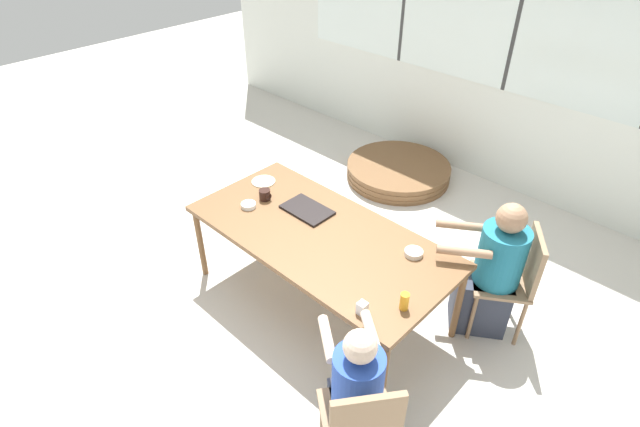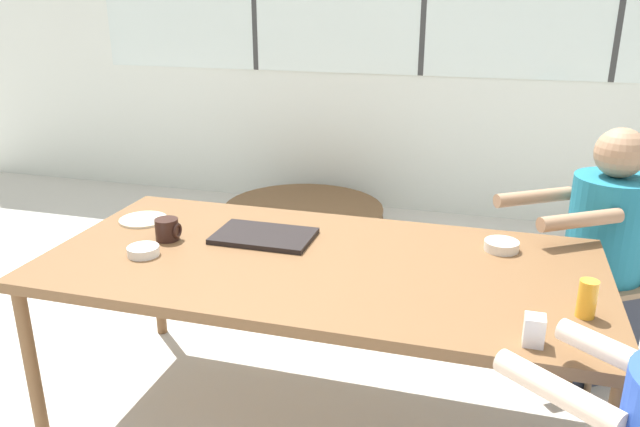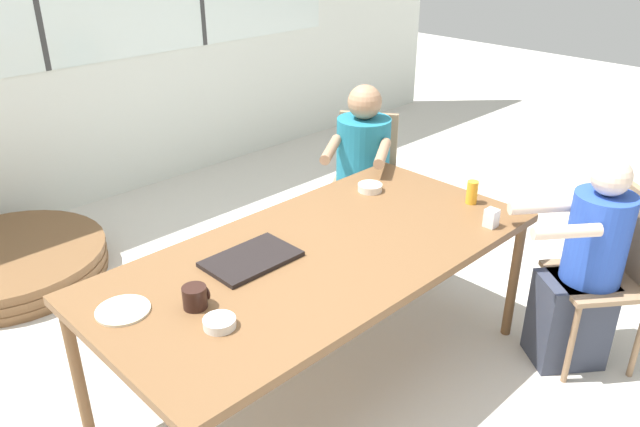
{
  "view_description": "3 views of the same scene",
  "coord_description": "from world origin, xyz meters",
  "px_view_note": "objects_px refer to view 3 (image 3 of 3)",
  "views": [
    {
      "loc": [
        2.02,
        -2.1,
        2.98
      ],
      "look_at": [
        0.0,
        0.0,
        0.89
      ],
      "focal_mm": 28.0,
      "sensor_mm": 36.0,
      "label": 1
    },
    {
      "loc": [
        0.59,
        -2.03,
        1.65
      ],
      "look_at": [
        0.0,
        0.0,
        0.89
      ],
      "focal_mm": 35.0,
      "sensor_mm": 36.0,
      "label": 2
    },
    {
      "loc": [
        -1.67,
        -1.7,
        2.06
      ],
      "look_at": [
        0.0,
        0.0,
        0.89
      ],
      "focal_mm": 35.0,
      "sensor_mm": 36.0,
      "label": 3
    }
  ],
  "objects_px": {
    "person_man_blue_shirt": "(361,184)",
    "chair_for_man_blue_shirt": "(365,169)",
    "juice_glass": "(472,192)",
    "bowl_white_shallow": "(220,323)",
    "coffee_mug": "(195,297)",
    "milk_carton_small": "(491,218)",
    "folded_table_stack": "(10,263)",
    "chair_for_woman_green_shirt": "(617,265)",
    "person_woman_green_shirt": "(583,274)",
    "bowl_cereal": "(370,187)"
  },
  "relations": [
    {
      "from": "coffee_mug",
      "to": "juice_glass",
      "type": "distance_m",
      "value": 1.54
    },
    {
      "from": "person_man_blue_shirt",
      "to": "folded_table_stack",
      "type": "height_order",
      "value": "person_man_blue_shirt"
    },
    {
      "from": "person_man_blue_shirt",
      "to": "bowl_white_shallow",
      "type": "bearing_deg",
      "value": 82.86
    },
    {
      "from": "chair_for_woman_green_shirt",
      "to": "milk_carton_small",
      "type": "xyz_separation_m",
      "value": [
        -0.4,
        0.47,
        0.22
      ]
    },
    {
      "from": "juice_glass",
      "to": "milk_carton_small",
      "type": "xyz_separation_m",
      "value": [
        -0.16,
        -0.21,
        -0.02
      ]
    },
    {
      "from": "milk_carton_small",
      "to": "bowl_cereal",
      "type": "distance_m",
      "value": 0.68
    },
    {
      "from": "coffee_mug",
      "to": "chair_for_woman_green_shirt",
      "type": "bearing_deg",
      "value": -26.53
    },
    {
      "from": "bowl_cereal",
      "to": "folded_table_stack",
      "type": "relative_size",
      "value": 0.11
    },
    {
      "from": "chair_for_man_blue_shirt",
      "to": "folded_table_stack",
      "type": "bearing_deg",
      "value": 23.59
    },
    {
      "from": "chair_for_man_blue_shirt",
      "to": "milk_carton_small",
      "type": "relative_size",
      "value": 10.15
    },
    {
      "from": "person_man_blue_shirt",
      "to": "bowl_white_shallow",
      "type": "distance_m",
      "value": 1.91
    },
    {
      "from": "chair_for_woman_green_shirt",
      "to": "milk_carton_small",
      "type": "relative_size",
      "value": 10.15
    },
    {
      "from": "bowl_white_shallow",
      "to": "person_man_blue_shirt",
      "type": "bearing_deg",
      "value": 26.47
    },
    {
      "from": "chair_for_woman_green_shirt",
      "to": "person_man_blue_shirt",
      "type": "distance_m",
      "value": 1.57
    },
    {
      "from": "bowl_cereal",
      "to": "folded_table_stack",
      "type": "distance_m",
      "value": 2.3
    },
    {
      "from": "juice_glass",
      "to": "milk_carton_small",
      "type": "distance_m",
      "value": 0.26
    },
    {
      "from": "coffee_mug",
      "to": "chair_for_man_blue_shirt",
      "type": "bearing_deg",
      "value": 22.98
    },
    {
      "from": "chair_for_man_blue_shirt",
      "to": "bowl_cereal",
      "type": "bearing_deg",
      "value": 99.62
    },
    {
      "from": "person_woman_green_shirt",
      "to": "folded_table_stack",
      "type": "xyz_separation_m",
      "value": [
        -1.72,
        2.79,
        -0.4
      ]
    },
    {
      "from": "person_man_blue_shirt",
      "to": "chair_for_woman_green_shirt",
      "type": "bearing_deg",
      "value": 149.59
    },
    {
      "from": "juice_glass",
      "to": "chair_for_man_blue_shirt",
      "type": "bearing_deg",
      "value": 73.08
    },
    {
      "from": "chair_for_man_blue_shirt",
      "to": "person_woman_green_shirt",
      "type": "height_order",
      "value": "person_woman_green_shirt"
    },
    {
      "from": "coffee_mug",
      "to": "folded_table_stack",
      "type": "height_order",
      "value": "coffee_mug"
    },
    {
      "from": "juice_glass",
      "to": "coffee_mug",
      "type": "bearing_deg",
      "value": 172.36
    },
    {
      "from": "person_man_blue_shirt",
      "to": "coffee_mug",
      "type": "xyz_separation_m",
      "value": [
        -1.69,
        -0.68,
        0.26
      ]
    },
    {
      "from": "chair_for_man_blue_shirt",
      "to": "coffee_mug",
      "type": "distance_m",
      "value": 2.0
    },
    {
      "from": "milk_carton_small",
      "to": "bowl_white_shallow",
      "type": "xyz_separation_m",
      "value": [
        -1.38,
        0.25,
        -0.03
      ]
    },
    {
      "from": "person_woman_green_shirt",
      "to": "milk_carton_small",
      "type": "distance_m",
      "value": 0.53
    },
    {
      "from": "coffee_mug",
      "to": "juice_glass",
      "type": "relative_size",
      "value": 0.83
    },
    {
      "from": "chair_for_man_blue_shirt",
      "to": "folded_table_stack",
      "type": "relative_size",
      "value": 0.77
    },
    {
      "from": "person_man_blue_shirt",
      "to": "bowl_white_shallow",
      "type": "relative_size",
      "value": 9.5
    },
    {
      "from": "chair_for_woman_green_shirt",
      "to": "coffee_mug",
      "type": "bearing_deg",
      "value": 100.78
    },
    {
      "from": "chair_for_man_blue_shirt",
      "to": "folded_table_stack",
      "type": "height_order",
      "value": "chair_for_man_blue_shirt"
    },
    {
      "from": "folded_table_stack",
      "to": "coffee_mug",
      "type": "bearing_deg",
      "value": -87.81
    },
    {
      "from": "bowl_white_shallow",
      "to": "bowl_cereal",
      "type": "distance_m",
      "value": 1.36
    },
    {
      "from": "juice_glass",
      "to": "bowl_white_shallow",
      "type": "xyz_separation_m",
      "value": [
        -1.54,
        0.04,
        -0.04
      ]
    },
    {
      "from": "person_man_blue_shirt",
      "to": "folded_table_stack",
      "type": "xyz_separation_m",
      "value": [
        -1.76,
        1.32,
        -0.41
      ]
    },
    {
      "from": "coffee_mug",
      "to": "folded_table_stack",
      "type": "xyz_separation_m",
      "value": [
        -0.08,
        2.0,
        -0.67
      ]
    },
    {
      "from": "bowl_white_shallow",
      "to": "chair_for_man_blue_shirt",
      "type": "bearing_deg",
      "value": 27.06
    },
    {
      "from": "person_man_blue_shirt",
      "to": "chair_for_man_blue_shirt",
      "type": "bearing_deg",
      "value": -90.0
    },
    {
      "from": "milk_carton_small",
      "to": "bowl_cereal",
      "type": "xyz_separation_m",
      "value": [
        -0.09,
        0.67,
        -0.03
      ]
    },
    {
      "from": "person_man_blue_shirt",
      "to": "bowl_cereal",
      "type": "bearing_deg",
      "value": 102.38
    },
    {
      "from": "person_woman_green_shirt",
      "to": "person_man_blue_shirt",
      "type": "xyz_separation_m",
      "value": [
        0.04,
        1.47,
        0.01
      ]
    },
    {
      "from": "coffee_mug",
      "to": "bowl_white_shallow",
      "type": "relative_size",
      "value": 0.83
    },
    {
      "from": "bowl_cereal",
      "to": "folded_table_stack",
      "type": "height_order",
      "value": "bowl_cereal"
    },
    {
      "from": "person_man_blue_shirt",
      "to": "bowl_cereal",
      "type": "distance_m",
      "value": 0.63
    },
    {
      "from": "chair_for_woman_green_shirt",
      "to": "coffee_mug",
      "type": "xyz_separation_m",
      "value": [
        -1.77,
        0.89,
        0.22
      ]
    },
    {
      "from": "bowl_white_shallow",
      "to": "folded_table_stack",
      "type": "bearing_deg",
      "value": 91.71
    },
    {
      "from": "bowl_white_shallow",
      "to": "bowl_cereal",
      "type": "relative_size",
      "value": 0.91
    },
    {
      "from": "person_man_blue_shirt",
      "to": "coffee_mug",
      "type": "distance_m",
      "value": 1.84
    }
  ]
}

